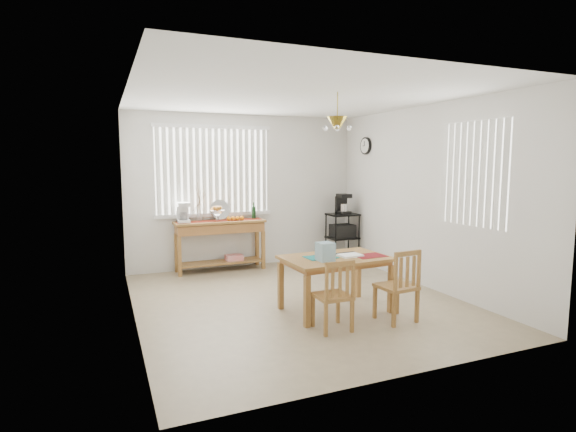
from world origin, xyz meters
name	(u,v)px	position (x,y,z in m)	size (l,w,h in m)	color
ground	(297,301)	(0.00, 0.00, -0.01)	(4.00, 4.50, 0.01)	tan
room_shell	(297,171)	(0.00, 0.02, 1.69)	(4.20, 4.70, 2.70)	silver
sideboard	(221,233)	(-0.50, 2.02, 0.63)	(1.49, 0.42, 0.84)	olive
sideboard_items	(206,214)	(-0.74, 2.03, 0.97)	(1.41, 0.35, 0.64)	maroon
wire_cart	(342,233)	(1.70, 1.84, 0.53)	(0.52, 0.41, 0.88)	black
cart_items	(342,204)	(1.70, 1.85, 1.04)	(0.21, 0.25, 0.36)	black
dining_table	(335,263)	(0.27, -0.52, 0.59)	(1.28, 0.86, 0.67)	olive
table_items	(332,253)	(0.16, -0.64, 0.75)	(0.97, 0.43, 0.21)	#136A6B
chair_left	(334,296)	(-0.05, -1.10, 0.38)	(0.36, 0.36, 0.78)	olive
chair_right	(398,286)	(0.75, -1.13, 0.41)	(0.42, 0.42, 0.84)	olive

